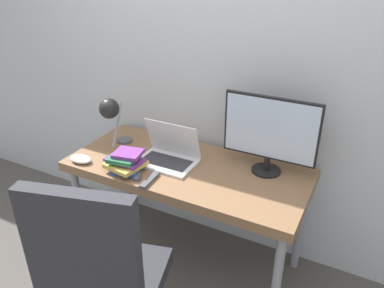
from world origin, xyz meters
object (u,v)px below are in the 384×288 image
(office_chair, at_px, (99,273))
(game_controller, at_px, (81,159))
(book_stack, at_px, (126,162))
(laptop, at_px, (168,154))
(desk_lamp, at_px, (111,111))
(monitor, at_px, (270,132))

(office_chair, xyz_separation_m, game_controller, (-0.61, 0.58, 0.16))
(office_chair, height_order, book_stack, office_chair)
(laptop, height_order, book_stack, laptop)
(laptop, relative_size, game_controller, 2.44)
(laptop, distance_m, book_stack, 0.27)
(laptop, bearing_deg, office_chair, -81.78)
(laptop, xyz_separation_m, game_controller, (-0.49, -0.26, -0.03))
(laptop, distance_m, desk_lamp, 0.48)
(laptop, height_order, monitor, monitor)
(book_stack, bearing_deg, office_chair, -65.00)
(laptop, bearing_deg, desk_lamp, -178.95)
(book_stack, xyz_separation_m, game_controller, (-0.32, -0.05, -0.04))
(monitor, xyz_separation_m, office_chair, (-0.46, -1.01, -0.40))
(monitor, relative_size, game_controller, 3.73)
(monitor, bearing_deg, game_controller, -158.09)
(laptop, relative_size, monitor, 0.65)
(game_controller, bearing_deg, monitor, 21.91)
(monitor, relative_size, office_chair, 0.49)
(desk_lamp, relative_size, book_stack, 1.45)
(desk_lamp, bearing_deg, book_stack, -38.42)
(desk_lamp, relative_size, office_chair, 0.32)
(desk_lamp, xyz_separation_m, book_stack, (0.25, -0.20, -0.21))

